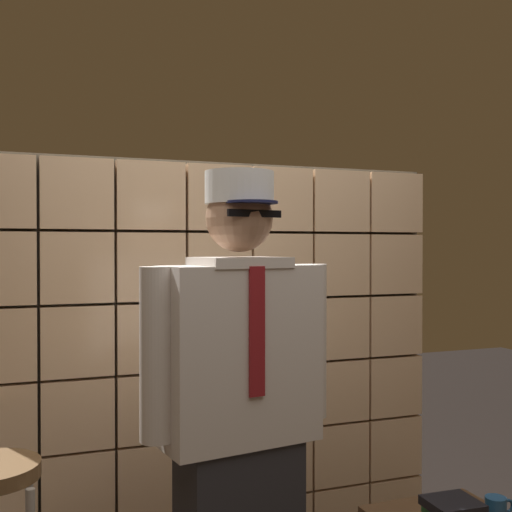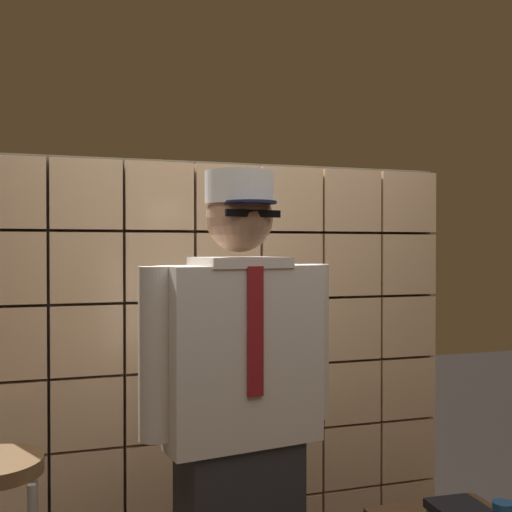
{
  "view_description": "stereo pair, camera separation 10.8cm",
  "coord_description": "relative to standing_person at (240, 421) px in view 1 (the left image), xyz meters",
  "views": [
    {
      "loc": [
        -0.88,
        -1.61,
        1.53
      ],
      "look_at": [
        -0.12,
        0.4,
        1.5
      ],
      "focal_mm": 44.0,
      "sensor_mm": 36.0,
      "label": 1
    },
    {
      "loc": [
        -0.78,
        -1.65,
        1.53
      ],
      "look_at": [
        -0.12,
        0.4,
        1.5
      ],
      "focal_mm": 44.0,
      "sensor_mm": 36.0,
      "label": 2
    }
  ],
  "objects": [
    {
      "name": "glass_block_wall",
      "position": [
        0.17,
        0.82,
        0.03
      ],
      "size": [
        2.28,
        0.1,
        1.96
      ],
      "color": "#E0B78C",
      "rests_on": "ground"
    },
    {
      "name": "standing_person",
      "position": [
        0.0,
        0.0,
        0.0
      ],
      "size": [
        0.72,
        0.34,
        1.79
      ],
      "rotation": [
        0.0,
        0.0,
        0.15
      ],
      "color": "#28282D",
      "rests_on": "ground"
    },
    {
      "name": "coffee_mug",
      "position": [
        0.99,
        -0.13,
        -0.4
      ],
      "size": [
        0.13,
        0.08,
        0.09
      ],
      "color": "navy",
      "rests_on": "side_table"
    }
  ]
}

